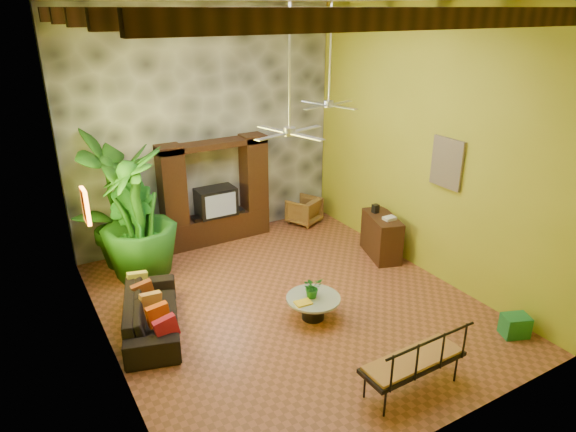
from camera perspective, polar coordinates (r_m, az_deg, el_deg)
ground at (r=9.26m, az=-0.04°, el=-9.64°), size 7.00×7.00×0.00m
back_wall at (r=11.29m, az=-9.19°, el=9.72°), size 6.00×0.02×5.00m
left_wall at (r=7.26m, az=-20.93°, el=1.47°), size 0.02×7.00×5.00m
right_wall at (r=10.02m, az=15.06°, el=7.66°), size 0.02×7.00×5.00m
stone_accent_wall at (r=11.23m, az=-9.08°, el=9.66°), size 5.98×0.10×4.98m
ceiling_beams at (r=7.87m, az=-0.05°, el=21.41°), size 5.95×5.36×0.22m
entertainment_center at (r=11.39m, az=-8.05°, el=1.84°), size 2.40×0.55×2.30m
ceiling_fan_front at (r=7.57m, az=0.18°, el=10.87°), size 1.28×1.28×1.86m
ceiling_fan_back at (r=9.85m, az=4.59°, el=13.47°), size 1.28×1.28×1.86m
wall_art_mask at (r=8.34m, az=-21.58°, el=1.04°), size 0.06×0.32×0.55m
wall_art_painting at (r=9.65m, az=17.27°, el=5.64°), size 0.06×0.70×0.90m
sofa at (r=8.71m, az=-14.92°, el=-10.39°), size 1.37×2.24×0.61m
wicker_armchair at (r=12.43m, az=1.78°, el=0.63°), size 0.91×0.92×0.64m
tall_plant_a at (r=10.49m, az=-18.99°, el=1.57°), size 1.72×1.78×2.81m
tall_plant_b at (r=10.17m, az=-16.72°, el=-1.70°), size 1.18×1.28×1.86m
tall_plant_c at (r=10.03m, az=-16.39°, el=0.14°), size 1.60×1.60×2.55m
coffee_table at (r=8.75m, az=2.81°, el=-9.81°), size 0.91×0.91×0.40m
centerpiece_plant at (r=8.60m, az=2.72°, el=-7.90°), size 0.33×0.29×0.36m
yellow_tray at (r=8.49m, az=1.70°, el=-9.62°), size 0.29×0.22×0.03m
iron_bench at (r=7.29m, az=14.18°, el=-15.24°), size 1.53×0.57×0.57m
side_console at (r=10.90m, az=10.34°, el=-2.22°), size 0.82×1.22×0.89m
green_bin at (r=9.12m, az=23.92°, el=-11.07°), size 0.49×0.44×0.36m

